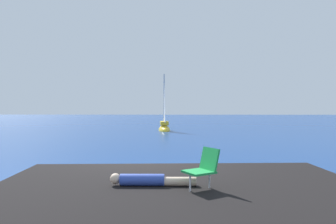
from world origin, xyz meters
TOP-DOWN VIEW (x-y plane):
  - ground_plane at (0.00, 0.00)m, footprint 160.00×160.00m
  - shore_ledge at (0.98, -3.07)m, footprint 7.93×4.97m
  - boulder_seaward at (-0.33, -0.90)m, footprint 1.33×1.63m
  - boulder_inland at (-0.84, -0.37)m, footprint 1.01×0.98m
  - sailboat_near at (-0.13, 19.46)m, footprint 1.35×3.25m
  - person_sunbather at (0.36, -3.27)m, footprint 1.76×0.25m
  - beach_chair at (1.46, -3.49)m, footprint 0.76×0.73m

SIDE VIEW (x-z plane):
  - ground_plane at x=0.00m, z-range 0.00..0.00m
  - boulder_seaward at x=-0.33m, z-range -0.60..0.60m
  - boulder_inland at x=-0.84m, z-range -0.28..0.28m
  - shore_ledge at x=0.98m, z-range 0.00..0.64m
  - sailboat_near at x=-0.13m, z-range -2.65..3.29m
  - person_sunbather at x=0.36m, z-range 0.63..0.88m
  - beach_chair at x=1.46m, z-range 0.68..1.48m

